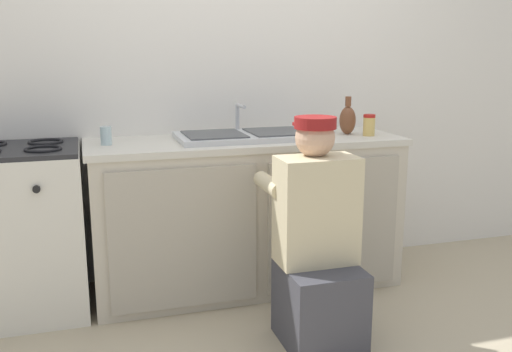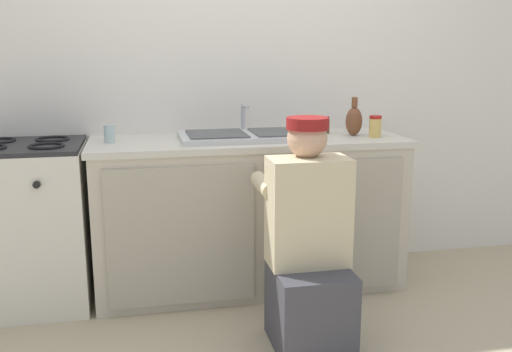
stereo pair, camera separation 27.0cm
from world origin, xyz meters
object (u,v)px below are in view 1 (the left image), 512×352
object	(u,v)px
water_glass	(106,136)
spice_bottle_pepper	(320,124)
stove_range	(23,231)
plumber_person	(317,251)
condiment_jar	(369,125)
sink_double_basin	(246,135)
vase_decorative	(348,120)

from	to	relation	value
water_glass	spice_bottle_pepper	size ratio (longest dim) A/B	0.95
stove_range	plumber_person	size ratio (longest dim) A/B	0.84
stove_range	plumber_person	distance (m)	1.58
condiment_jar	spice_bottle_pepper	distance (m)	0.31
sink_double_basin	plumber_person	size ratio (longest dim) A/B	0.72
plumber_person	vase_decorative	xyz separation A→B (m)	(0.50, 0.75, 0.53)
plumber_person	spice_bottle_pepper	world-z (taller)	plumber_person
condiment_jar	vase_decorative	world-z (taller)	vase_decorative
plumber_person	stove_range	bearing A→B (deg)	151.40
sink_double_basin	plumber_person	xyz separation A→B (m)	(0.14, -0.76, -0.46)
water_glass	spice_bottle_pepper	world-z (taller)	spice_bottle_pepper
plumber_person	sink_double_basin	bearing A→B (deg)	100.41
sink_double_basin	condiment_jar	xyz separation A→B (m)	(0.74, -0.10, 0.05)
stove_range	sink_double_basin	bearing A→B (deg)	0.10
sink_double_basin	plumber_person	bearing A→B (deg)	-79.59
stove_range	plumber_person	bearing A→B (deg)	-28.60
sink_double_basin	condiment_jar	bearing A→B (deg)	-7.93
condiment_jar	spice_bottle_pepper	world-z (taller)	condiment_jar
spice_bottle_pepper	sink_double_basin	bearing A→B (deg)	-168.17
stove_range	spice_bottle_pepper	bearing A→B (deg)	3.54
sink_double_basin	stove_range	world-z (taller)	sink_double_basin
plumber_person	spice_bottle_pepper	bearing A→B (deg)	66.89
stove_range	water_glass	bearing A→B (deg)	1.35
water_glass	vase_decorative	xyz separation A→B (m)	(1.43, -0.02, 0.04)
sink_double_basin	spice_bottle_pepper	xyz separation A→B (m)	(0.51, 0.11, 0.03)
stove_range	vase_decorative	bearing A→B (deg)	-0.23
sink_double_basin	stove_range	bearing A→B (deg)	-179.90
stove_range	spice_bottle_pepper	size ratio (longest dim) A/B	8.83
sink_double_basin	vase_decorative	distance (m)	0.65
vase_decorative	condiment_jar	bearing A→B (deg)	-43.75
sink_double_basin	spice_bottle_pepper	distance (m)	0.52
plumber_person	condiment_jar	xyz separation A→B (m)	(0.60, 0.66, 0.51)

